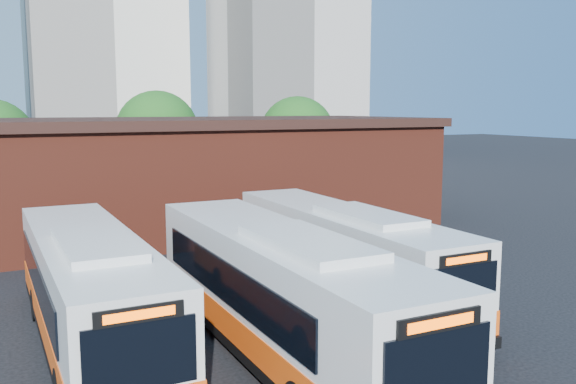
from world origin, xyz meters
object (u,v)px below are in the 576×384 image
bus_west (90,295)px  bus_midwest (280,299)px  bus_mideast (343,258)px  transit_worker (452,340)px

bus_west → bus_midwest: 5.54m
bus_mideast → transit_worker: 6.66m
bus_mideast → bus_midwest: bearing=-140.1°
bus_midwest → bus_mideast: size_ratio=1.06×
bus_west → bus_midwest: size_ratio=0.95×
bus_mideast → bus_west: bearing=-176.5°
transit_worker → bus_mideast: bearing=-26.3°
bus_midwest → bus_mideast: 5.48m
bus_west → transit_worker: size_ratio=6.70×
bus_midwest → transit_worker: 4.73m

